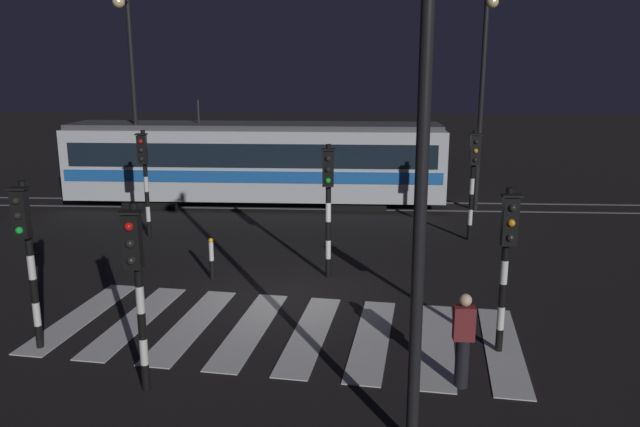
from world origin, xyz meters
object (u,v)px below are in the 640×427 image
object	(u,v)px
tram	(256,162)
street_lamp_near_kerb	(425,136)
traffic_light_corner_near_left	(26,241)
traffic_light_corner_far_right	(473,169)
traffic_light_median_centre	(328,191)
street_lamp_trackside_left	(131,80)
traffic_light_kerb_mid_left	(136,271)
bollard_island_edge	(212,258)
traffic_light_corner_near_right	(507,247)
traffic_light_corner_far_left	(144,168)
pedestrian_waiting_at_kerb	(463,340)
street_lamp_trackside_right	(484,81)

from	to	relation	value
tram	street_lamp_near_kerb	bearing A→B (deg)	-73.60
traffic_light_corner_near_left	street_lamp_near_kerb	distance (m)	8.04
traffic_light_corner_far_right	street_lamp_near_kerb	size ratio (longest dim) A/B	0.48
traffic_light_median_centre	street_lamp_trackside_left	world-z (taller)	street_lamp_trackside_left
street_lamp_near_kerb	street_lamp_trackside_left	bearing A→B (deg)	121.05
traffic_light_median_centre	street_lamp_trackside_left	xyz separation A→B (m)	(-7.74, 7.80, 2.60)
traffic_light_corner_near_left	traffic_light_kerb_mid_left	size ratio (longest dim) A/B	1.02
bollard_island_edge	traffic_light_corner_near_left	bearing A→B (deg)	-119.62
traffic_light_corner_near_right	tram	distance (m)	14.63
traffic_light_corner_far_right	tram	distance (m)	9.05
traffic_light_corner_near_right	street_lamp_trackside_left	world-z (taller)	street_lamp_trackside_left
traffic_light_corner_far_right	traffic_light_corner_far_left	bearing A→B (deg)	-179.46
traffic_light_corner_near_left	street_lamp_trackside_left	world-z (taller)	street_lamp_trackside_left
traffic_light_kerb_mid_left	tram	distance (m)	14.81
bollard_island_edge	traffic_light_corner_far_left	bearing A→B (deg)	127.07
street_lamp_trackside_left	pedestrian_waiting_at_kerb	world-z (taller)	street_lamp_trackside_left
traffic_light_corner_far_right	street_lamp_trackside_right	xyz separation A→B (m)	(0.98, 4.20, 2.58)
traffic_light_corner_near_left	pedestrian_waiting_at_kerb	world-z (taller)	traffic_light_corner_near_left
traffic_light_median_centre	street_lamp_trackside_left	bearing A→B (deg)	134.76
traffic_light_corner_far_left	traffic_light_corner_near_right	bearing A→B (deg)	-39.85
tram	bollard_island_edge	xyz separation A→B (m)	(0.23, -8.95, -1.19)
traffic_light_corner_far_left	pedestrian_waiting_at_kerb	world-z (taller)	traffic_light_corner_far_left
traffic_light_corner_far_left	street_lamp_trackside_left	size ratio (longest dim) A/B	0.44
traffic_light_corner_near_right	bollard_island_edge	xyz separation A→B (m)	(-6.56, 4.00, -1.60)
street_lamp_trackside_left	traffic_light_kerb_mid_left	bearing A→B (deg)	-70.72
traffic_light_corner_far_left	traffic_light_corner_near_left	world-z (taller)	traffic_light_corner_far_left
traffic_light_corner_near_right	pedestrian_waiting_at_kerb	distance (m)	2.08
traffic_light_kerb_mid_left	bollard_island_edge	bearing A→B (deg)	91.45
traffic_light_corner_near_left	pedestrian_waiting_at_kerb	bearing A→B (deg)	-6.88
traffic_light_corner_far_left	traffic_light_corner_near_left	distance (m)	8.36
traffic_light_corner_near_left	pedestrian_waiting_at_kerb	xyz separation A→B (m)	(8.08, -0.97, -1.34)
street_lamp_near_kerb	bollard_island_edge	world-z (taller)	street_lamp_near_kerb
traffic_light_kerb_mid_left	pedestrian_waiting_at_kerb	world-z (taller)	traffic_light_kerb_mid_left
traffic_light_corner_far_right	bollard_island_edge	distance (m)	8.61
traffic_light_corner_far_left	tram	size ratio (longest dim) A/B	0.23
traffic_light_corner_far_right	traffic_light_corner_near_right	bearing A→B (deg)	-95.82
traffic_light_corner_near_right	pedestrian_waiting_at_kerb	world-z (taller)	traffic_light_corner_near_right
street_lamp_near_kerb	bollard_island_edge	size ratio (longest dim) A/B	6.52
traffic_light_kerb_mid_left	street_lamp_trackside_right	world-z (taller)	street_lamp_trackside_right
traffic_light_corner_near_right	traffic_light_corner_near_left	size ratio (longest dim) A/B	0.97
traffic_light_median_centre	pedestrian_waiting_at_kerb	bearing A→B (deg)	-65.33
traffic_light_median_centre	pedestrian_waiting_at_kerb	size ratio (longest dim) A/B	2.06
street_lamp_trackside_left	bollard_island_edge	xyz separation A→B (m)	(4.71, -8.05, -4.36)
traffic_light_kerb_mid_left	bollard_island_edge	world-z (taller)	traffic_light_kerb_mid_left
traffic_light_median_centre	traffic_light_kerb_mid_left	size ratio (longest dim) A/B	1.07
traffic_light_corner_near_left	pedestrian_waiting_at_kerb	distance (m)	8.24
traffic_light_corner_near_left	street_lamp_trackside_right	size ratio (longest dim) A/B	0.43
traffic_light_corner_near_right	street_lamp_near_kerb	distance (m)	4.61
bollard_island_edge	pedestrian_waiting_at_kerb	bearing A→B (deg)	-43.66
street_lamp_trackside_right	street_lamp_near_kerb	world-z (taller)	street_lamp_trackside_right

